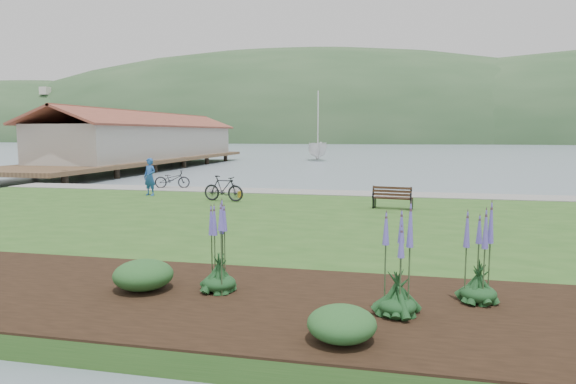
# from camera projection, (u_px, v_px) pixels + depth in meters

# --- Properties ---
(ground) EXTENTS (600.00, 600.00, 0.00)m
(ground) POSITION_uv_depth(u_px,v_px,m) (287.00, 224.00, 18.88)
(ground) COLOR slate
(ground) RESTS_ON ground
(lawn) EXTENTS (34.00, 20.00, 0.40)m
(lawn) POSITION_uv_depth(u_px,v_px,m) (273.00, 229.00, 16.91)
(lawn) COLOR #2A531D
(lawn) RESTS_ON ground
(shoreline_path) EXTENTS (34.00, 2.20, 0.03)m
(shoreline_path) POSITION_uv_depth(u_px,v_px,m) (317.00, 192.00, 25.52)
(shoreline_path) COLOR gray
(shoreline_path) RESTS_ON lawn
(garden_bed) EXTENTS (24.00, 4.40, 0.04)m
(garden_bed) POSITION_uv_depth(u_px,v_px,m) (332.00, 307.00, 8.68)
(garden_bed) COLOR black
(garden_bed) RESTS_ON lawn
(far_hillside) EXTENTS (580.00, 80.00, 38.00)m
(far_hillside) POSITION_uv_depth(u_px,v_px,m) (449.00, 143.00, 179.42)
(far_hillside) COLOR #2B4B2A
(far_hillside) RESTS_ON ground
(pier_pavilion) EXTENTS (8.00, 36.00, 5.40)m
(pier_pavilion) POSITION_uv_depth(u_px,v_px,m) (148.00, 140.00, 49.58)
(pier_pavilion) COLOR #4C3826
(pier_pavilion) RESTS_ON ground
(park_bench) EXTENTS (1.57, 0.82, 0.93)m
(park_bench) POSITION_uv_depth(u_px,v_px,m) (392.00, 197.00, 19.93)
(park_bench) COLOR black
(park_bench) RESTS_ON lawn
(person) EXTENTS (0.86, 0.69, 2.08)m
(person) POSITION_uv_depth(u_px,v_px,m) (150.00, 174.00, 24.22)
(person) COLOR #234FA0
(person) RESTS_ON lawn
(bicycle_a) EXTENTS (1.13, 1.97, 0.97)m
(bicycle_a) POSITION_uv_depth(u_px,v_px,m) (172.00, 179.00, 27.46)
(bicycle_a) COLOR black
(bicycle_a) RESTS_ON lawn
(bicycle_b) EXTENTS (0.74, 1.90, 1.11)m
(bicycle_b) POSITION_uv_depth(u_px,v_px,m) (223.00, 188.00, 22.23)
(bicycle_b) COLOR black
(bicycle_b) RESTS_ON lawn
(sailboat) EXTENTS (12.33, 12.47, 26.88)m
(sailboat) POSITION_uv_depth(u_px,v_px,m) (318.00, 160.00, 63.07)
(sailboat) COLOR silver
(sailboat) RESTS_ON ground
(pannier) EXTENTS (0.18, 0.27, 0.29)m
(pannier) POSITION_uv_depth(u_px,v_px,m) (240.00, 194.00, 23.56)
(pannier) COLOR #BC9016
(pannier) RESTS_ON lawn
(echium_0) EXTENTS (0.62, 0.62, 1.92)m
(echium_0) POSITION_uv_depth(u_px,v_px,m) (398.00, 268.00, 8.15)
(echium_0) COLOR #14381B
(echium_0) RESTS_ON garden_bed
(echium_1) EXTENTS (0.62, 0.62, 1.85)m
(echium_1) POSITION_uv_depth(u_px,v_px,m) (480.00, 261.00, 8.78)
(echium_1) COLOR #14381B
(echium_1) RESTS_ON garden_bed
(echium_4) EXTENTS (0.62, 0.62, 1.98)m
(echium_4) POSITION_uv_depth(u_px,v_px,m) (219.00, 247.00, 9.38)
(echium_4) COLOR #14381B
(echium_4) RESTS_ON garden_bed
(shrub_0) EXTENTS (1.11, 1.11, 0.56)m
(shrub_0) POSITION_uv_depth(u_px,v_px,m) (143.00, 275.00, 9.55)
(shrub_0) COLOR #1E4C21
(shrub_0) RESTS_ON garden_bed
(shrub_1) EXTENTS (0.98, 0.98, 0.49)m
(shrub_1) POSITION_uv_depth(u_px,v_px,m) (342.00, 324.00, 7.19)
(shrub_1) COLOR #1E4C21
(shrub_1) RESTS_ON garden_bed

